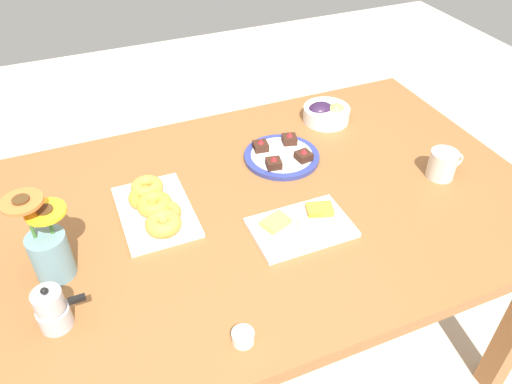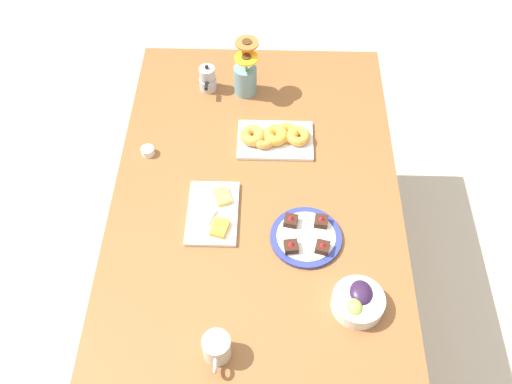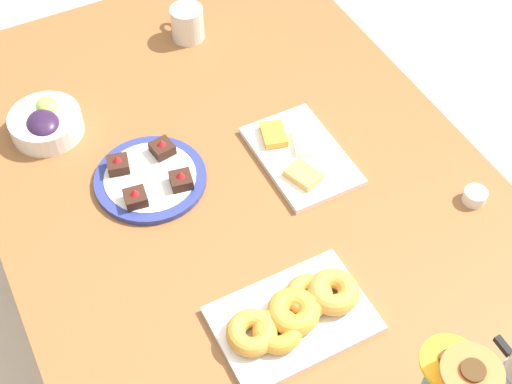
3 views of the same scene
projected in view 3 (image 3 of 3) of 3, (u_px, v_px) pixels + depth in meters
ground_plane at (256, 364)px, 2.03m from camera, size 6.00×6.00×0.00m
dining_table at (256, 229)px, 1.53m from camera, size 1.60×1.00×0.74m
coffee_mug at (187, 22)px, 1.76m from camera, size 0.12×0.08×0.09m
grape_bowl at (46, 123)px, 1.56m from camera, size 0.16×0.16×0.07m
cheese_platter at (299, 155)px, 1.53m from camera, size 0.26×0.17×0.03m
croissant_platter at (294, 314)px, 1.27m from camera, size 0.19×0.29×0.05m
jam_cup_honey at (475, 196)px, 1.45m from camera, size 0.05×0.05×0.03m
dessert_plate at (150, 178)px, 1.49m from camera, size 0.24×0.24×0.05m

